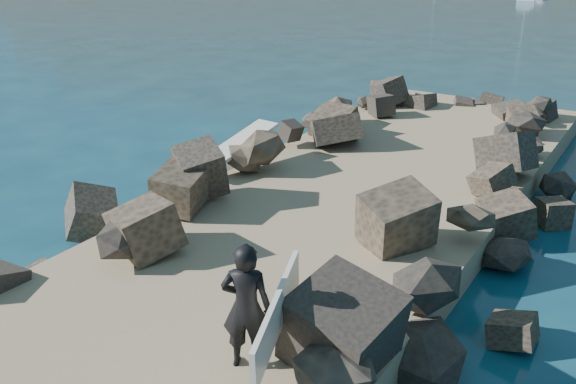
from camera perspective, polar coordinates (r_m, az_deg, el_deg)
name	(u,v)px	position (r m, az deg, el deg)	size (l,w,h in m)	color
ground	(315,247)	(12.53, 2.43, -4.89)	(800.00, 800.00, 0.00)	#0F384C
jetty	(257,277)	(10.89, -2.81, -7.55)	(6.00, 26.00, 0.60)	#8C7759
riprap_left	(149,218)	(12.83, -12.27, -2.25)	(2.60, 22.00, 1.00)	black
riprap_right	(433,302)	(10.07, 12.77, -9.54)	(2.60, 22.00, 1.00)	black
surfboard_resting	(237,150)	(14.79, -4.57, 3.78)	(0.61, 2.42, 0.08)	silver
surfer_with_board	(251,308)	(7.93, -3.35, -10.23)	(1.19, 2.02, 1.70)	black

